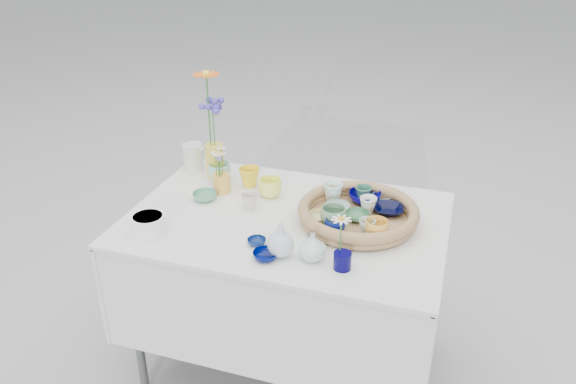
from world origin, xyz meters
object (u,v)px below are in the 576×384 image
(display_table, at_px, (287,361))
(bud_vase_seafoam, at_px, (312,246))
(tall_vase_yellow, at_px, (215,161))
(wicker_tray, at_px, (358,214))

(display_table, bearing_deg, bud_vase_seafoam, -54.86)
(display_table, bearing_deg, tall_vase_yellow, 148.19)
(wicker_tray, xyz_separation_m, bud_vase_seafoam, (-0.10, -0.30, 0.01))
(wicker_tray, distance_m, tall_vase_yellow, 0.75)
(display_table, bearing_deg, wicker_tray, 10.12)
(wicker_tray, relative_size, tall_vase_yellow, 3.02)
(wicker_tray, bearing_deg, display_table, -169.88)
(display_table, distance_m, tall_vase_yellow, 0.99)
(wicker_tray, bearing_deg, bud_vase_seafoam, -108.36)
(display_table, height_order, bud_vase_seafoam, bud_vase_seafoam)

